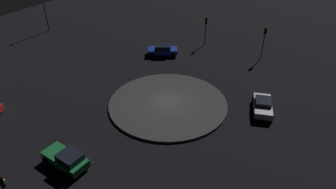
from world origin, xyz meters
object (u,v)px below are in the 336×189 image
Objects in this scene: traffic_light_northeast at (4,188)px; traffic_light_southwest at (264,37)px; car_green at (66,159)px; car_silver at (263,105)px; streetlamp_southeast at (43,1)px; car_blue at (163,50)px; traffic_light_southwest_near at (206,26)px.

traffic_light_southwest reaches higher than traffic_light_northeast.
car_silver is at bearing -121.82° from car_green.
car_green is 1.09× the size of traffic_light_northeast.
streetlamp_southeast is (4.26, -31.35, 3.90)m from car_green.
streetlamp_southeast is at bearing -58.88° from traffic_light_southwest.
car_blue is 0.96× the size of traffic_light_southwest.
car_green is at bearing -110.25° from car_blue.
car_blue is 20.81m from streetlamp_southeast.
traffic_light_southwest_near is (-18.30, -20.51, 2.16)m from car_green.
car_blue is 0.55× the size of streetlamp_southeast.
traffic_light_southwest is at bearing 149.58° from streetlamp_southeast.
traffic_light_southwest_near reaches higher than traffic_light_northeast.
car_green reaches higher than car_silver.
car_silver is at bearing 35.66° from traffic_light_southwest.
streetlamp_southeast is (28.47, -16.72, 1.57)m from traffic_light_southwest.
traffic_light_southwest is at bearing -5.28° from traffic_light_northeast.
car_blue is 13.31m from traffic_light_southwest.
traffic_light_northeast is at bearing 91.49° from streetlamp_southeast.
traffic_light_northeast is (15.07, 22.55, 1.90)m from car_blue.
traffic_light_southwest is 8.34m from traffic_light_southwest_near.
car_blue is (-11.73, -18.61, -0.02)m from car_green.
traffic_light_southwest is 0.58× the size of streetlamp_southeast.
car_blue is at bearing 16.98° from traffic_light_northeast.
streetlamp_southeast reaches higher than car_blue.
traffic_light_southwest_near is 0.54× the size of streetlamp_southeast.
car_blue is at bearing -46.18° from traffic_light_southwest.
traffic_light_northeast is (3.34, 3.93, 1.88)m from car_green.
traffic_light_southwest is (-27.55, -18.56, 0.45)m from traffic_light_northeast.
traffic_light_southwest is at bearing 76.86° from traffic_light_southwest_near.
traffic_light_southwest is 33.05m from streetlamp_southeast.
streetlamp_southeast is at bearing 52.24° from traffic_light_northeast.
streetlamp_southeast reaches higher than car_green.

